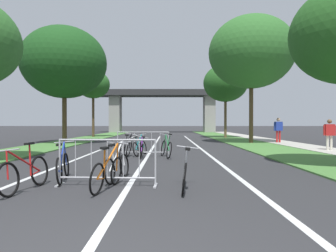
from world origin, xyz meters
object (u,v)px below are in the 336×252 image
(bicycle_black_8, at_px, (127,148))
(pedestrian_strolling, at_px, (330,132))
(bicycle_white_0, at_px, (118,166))
(bicycle_purple_7, at_px, (141,149))
(tree_right_maple_mid, at_px, (252,52))
(bicycle_teal_4, at_px, (140,147))
(tree_left_cypress_far, at_px, (65,63))
(bicycle_silver_5, at_px, (185,172))
(pedestrian_with_backpack, at_px, (279,128))
(crowd_barrier_second, at_px, (144,144))
(bicycle_red_1, at_px, (26,173))
(bicycle_green_6, at_px, (167,148))
(tree_left_pine_far, at_px, (94,85))
(tree_right_pine_near, at_px, (226,83))
(crowd_barrier_nearest, at_px, (108,163))
(bicycle_orange_3, at_px, (108,172))
(bicycle_blue_2, at_px, (64,166))

(bicycle_black_8, height_order, pedestrian_strolling, pedestrian_strolling)
(bicycle_white_0, bearing_deg, bicycle_purple_7, 99.72)
(tree_right_maple_mid, relative_size, bicycle_teal_4, 5.27)
(tree_left_cypress_far, distance_m, pedestrian_strolling, 16.81)
(pedestrian_strolling, bearing_deg, bicycle_silver_5, -125.41)
(bicycle_purple_7, height_order, pedestrian_with_backpack, pedestrian_with_backpack)
(crowd_barrier_second, xyz_separation_m, bicycle_teal_4, (-0.18, 0.38, -0.17))
(pedestrian_with_backpack, bearing_deg, crowd_barrier_second, 36.69)
(bicycle_red_1, relative_size, bicycle_green_6, 0.99)
(crowd_barrier_second, height_order, pedestrian_strolling, pedestrian_strolling)
(bicycle_purple_7, relative_size, pedestrian_strolling, 0.99)
(bicycle_teal_4, bearing_deg, bicycle_red_1, -90.49)
(tree_left_pine_far, relative_size, tree_right_maple_mid, 0.76)
(tree_left_cypress_far, distance_m, bicycle_green_6, 11.97)
(tree_left_pine_far, xyz_separation_m, bicycle_silver_5, (7.90, -23.41, -4.94))
(tree_right_pine_near, bearing_deg, crowd_barrier_nearest, -107.86)
(tree_left_cypress_far, height_order, bicycle_purple_7, tree_left_cypress_far)
(bicycle_orange_3, bearing_deg, tree_left_pine_far, 116.42)
(tree_left_cypress_far, xyz_separation_m, bicycle_blue_2, (4.58, -13.07, -5.20))
(crowd_barrier_nearest, height_order, bicycle_orange_3, crowd_barrier_nearest)
(bicycle_white_0, relative_size, bicycle_black_8, 0.97)
(bicycle_silver_5, height_order, bicycle_green_6, bicycle_green_6)
(bicycle_orange_3, bearing_deg, bicycle_white_0, 99.64)
(crowd_barrier_nearest, xyz_separation_m, bicycle_teal_4, (0.13, 6.19, -0.17))
(tree_right_maple_mid, distance_m, bicycle_red_1, 17.78)
(tree_left_pine_far, relative_size, crowd_barrier_second, 3.01)
(crowd_barrier_nearest, height_order, pedestrian_strolling, pedestrian_strolling)
(bicycle_blue_2, bearing_deg, bicycle_red_1, -122.33)
(crowd_barrier_nearest, relative_size, bicycle_purple_7, 1.41)
(bicycle_teal_4, xyz_separation_m, bicycle_green_6, (1.16, -0.75, 0.03))
(pedestrian_with_backpack, bearing_deg, bicycle_green_6, 41.42)
(bicycle_green_6, bearing_deg, bicycle_white_0, -116.68)
(tree_right_maple_mid, distance_m, bicycle_blue_2, 16.75)
(crowd_barrier_nearest, bearing_deg, bicycle_blue_2, 155.69)
(bicycle_teal_4, bearing_deg, tree_left_pine_far, 124.62)
(crowd_barrier_second, distance_m, bicycle_purple_7, 0.52)
(bicycle_white_0, distance_m, bicycle_red_1, 2.03)
(crowd_barrier_nearest, xyz_separation_m, bicycle_green_6, (1.29, 5.44, -0.13))
(tree_right_maple_mid, height_order, bicycle_orange_3, tree_right_maple_mid)
(bicycle_black_8, bearing_deg, tree_left_pine_far, 116.28)
(tree_left_cypress_far, xyz_separation_m, bicycle_black_8, (5.42, -8.21, -5.19))
(bicycle_blue_2, bearing_deg, bicycle_orange_3, -47.03)
(bicycle_blue_2, height_order, bicycle_black_8, bicycle_black_8)
(tree_right_maple_mid, height_order, bicycle_red_1, tree_right_maple_mid)
(bicycle_red_1, height_order, bicycle_silver_5, bicycle_red_1)
(tree_right_maple_mid, bearing_deg, crowd_barrier_nearest, -117.37)
(bicycle_blue_2, height_order, bicycle_silver_5, bicycle_blue_2)
(bicycle_white_0, bearing_deg, tree_left_cypress_far, 125.60)
(crowd_barrier_nearest, distance_m, bicycle_white_0, 0.62)
(crowd_barrier_second, distance_m, bicycle_blue_2, 5.49)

